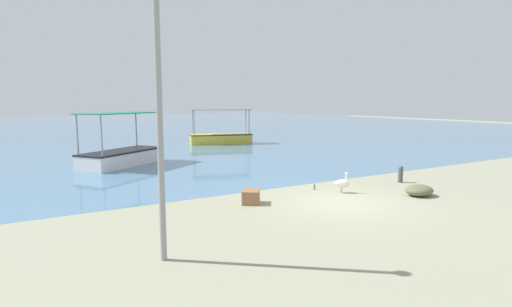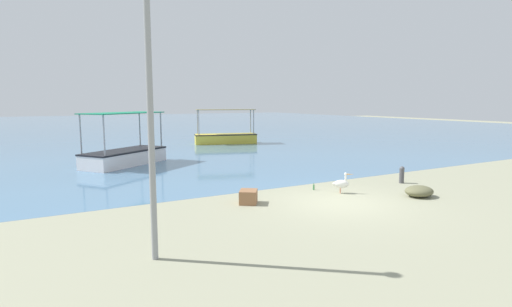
% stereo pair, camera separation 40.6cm
% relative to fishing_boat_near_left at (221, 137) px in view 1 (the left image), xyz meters
% --- Properties ---
extents(ground, '(120.00, 120.00, 0.00)m').
position_rel_fishing_boat_near_left_xyz_m(ground, '(-4.62, -19.33, -0.57)').
color(ground, gray).
extents(harbor_water, '(110.00, 90.00, 0.00)m').
position_rel_fishing_boat_near_left_xyz_m(harbor_water, '(-4.62, 28.67, -0.57)').
color(harbor_water, '#537DA1').
rests_on(harbor_water, ground).
extents(fishing_boat_near_left, '(5.19, 2.77, 2.79)m').
position_rel_fishing_boat_near_left_xyz_m(fishing_boat_near_left, '(0.00, 0.00, 0.00)').
color(fishing_boat_near_left, gold).
rests_on(fishing_boat_near_left, harbor_water).
extents(fishing_boat_center, '(5.04, 4.38, 2.85)m').
position_rel_fishing_boat_near_left_xyz_m(fishing_boat_center, '(-9.41, -7.30, 0.01)').
color(fishing_boat_center, white).
rests_on(fishing_boat_center, harbor_water).
extents(pelican, '(0.74, 0.52, 0.80)m').
position_rel_fishing_boat_near_left_xyz_m(pelican, '(-3.60, -18.27, -0.20)').
color(pelican, '#E0997A').
rests_on(pelican, ground).
extents(lamp_post, '(0.28, 0.28, 5.88)m').
position_rel_fishing_boat_near_left_xyz_m(lamp_post, '(-11.45, -21.16, 2.73)').
color(lamp_post, gray).
rests_on(lamp_post, ground).
extents(mooring_bollard, '(0.21, 0.21, 0.72)m').
position_rel_fishing_boat_near_left_xyz_m(mooring_bollard, '(-0.08, -18.06, -0.18)').
color(mooring_bollard, '#47474C').
rests_on(mooring_bollard, ground).
extents(net_pile, '(1.09, 0.93, 0.40)m').
position_rel_fishing_boat_near_left_xyz_m(net_pile, '(-1.46, -20.06, -0.37)').
color(net_pile, '#646243').
rests_on(net_pile, ground).
extents(cargo_crate, '(0.86, 0.88, 0.46)m').
position_rel_fishing_boat_near_left_xyz_m(cargo_crate, '(-7.38, -17.89, -0.34)').
color(cargo_crate, '#926341').
rests_on(cargo_crate, ground).
extents(glass_bottle, '(0.07, 0.07, 0.27)m').
position_rel_fishing_boat_near_left_xyz_m(glass_bottle, '(-4.16, -17.30, -0.46)').
color(glass_bottle, '#3F7F4C').
rests_on(glass_bottle, ground).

